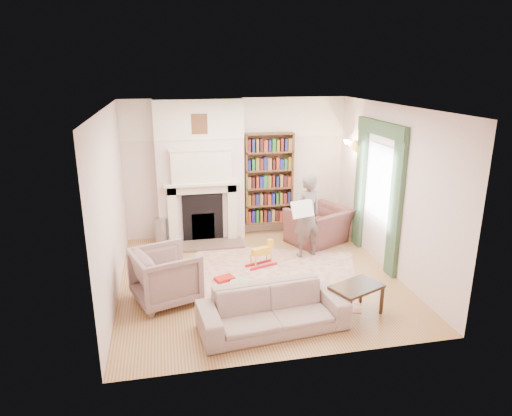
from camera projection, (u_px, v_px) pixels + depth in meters
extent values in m
plane|color=brown|center=(259.00, 278.00, 7.60)|extent=(4.50, 4.50, 0.00)
plane|color=white|center=(259.00, 107.00, 6.78)|extent=(4.50, 4.50, 0.00)
plane|color=#F5DCD4|center=(236.00, 168.00, 9.30)|extent=(4.50, 0.00, 4.50)
plane|color=#F5DCD4|center=(301.00, 251.00, 5.08)|extent=(4.50, 0.00, 4.50)
plane|color=#F5DCD4|center=(111.00, 206.00, 6.76)|extent=(0.00, 4.50, 4.50)
plane|color=#F5DCD4|center=(391.00, 190.00, 7.62)|extent=(0.00, 4.50, 4.50)
cube|color=#F5DCD4|center=(200.00, 171.00, 8.99)|extent=(1.70, 0.35, 2.80)
cube|color=silver|center=(202.00, 184.00, 8.77)|extent=(1.47, 0.24, 0.05)
cube|color=black|center=(203.00, 218.00, 9.07)|extent=(0.80, 0.06, 0.96)
cube|color=silver|center=(201.00, 166.00, 8.69)|extent=(1.15, 0.18, 0.62)
cube|color=brown|center=(269.00, 179.00, 9.36)|extent=(1.00, 0.24, 1.85)
cube|color=silver|center=(379.00, 182.00, 7.97)|extent=(0.02, 0.90, 1.30)
cube|color=#314C31|center=(396.00, 207.00, 7.39)|extent=(0.07, 0.32, 2.40)
cube|color=#314C31|center=(360.00, 186.00, 8.70)|extent=(0.07, 0.32, 2.40)
cube|color=#314C31|center=(381.00, 128.00, 7.69)|extent=(0.09, 1.70, 0.24)
cube|color=beige|center=(268.00, 274.00, 7.74)|extent=(3.48, 3.07, 0.01)
imported|color=#4D2D29|center=(319.00, 226.00, 9.04)|extent=(1.41, 1.35, 0.71)
imported|color=gray|center=(166.00, 276.00, 6.75)|extent=(1.13, 1.12, 0.82)
imported|color=#B4A994|center=(273.00, 309.00, 6.06)|extent=(2.02, 0.96, 0.57)
imported|color=#62554E|center=(307.00, 216.00, 8.27)|extent=(0.66, 0.53, 1.56)
cube|color=white|center=(302.00, 209.00, 7.99)|extent=(0.46, 0.25, 0.30)
cylinder|color=#929599|center=(161.00, 232.00, 8.95)|extent=(0.31, 0.31, 0.55)
cube|color=#EEF054|center=(240.00, 282.00, 7.41)|extent=(0.40, 0.40, 0.03)
cube|color=red|center=(224.00, 279.00, 7.50)|extent=(0.35, 0.29, 0.05)
cube|color=red|center=(286.00, 290.00, 7.14)|extent=(0.28, 0.25, 0.02)
cube|color=red|center=(262.00, 292.00, 7.10)|extent=(0.28, 0.30, 0.02)
cube|color=red|center=(286.00, 284.00, 7.34)|extent=(0.29, 0.26, 0.02)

